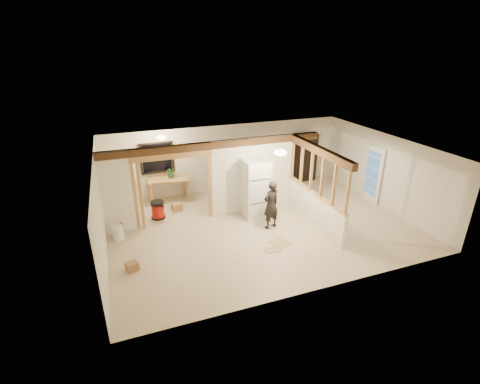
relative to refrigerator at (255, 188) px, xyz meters
name	(u,v)px	position (x,y,z in m)	size (l,w,h in m)	color
floor	(261,226)	(-0.12, -0.76, -0.95)	(9.00, 6.50, 0.01)	beige
ceiling	(263,148)	(-0.12, -0.76, 1.55)	(9.00, 6.50, 0.01)	white
wall_back	(227,158)	(-0.12, 2.49, 0.30)	(9.00, 0.01, 2.50)	silver
wall_front	(322,243)	(-0.12, -4.01, 0.30)	(9.00, 0.01, 2.50)	silver
wall_left	(100,212)	(-4.62, -0.76, 0.30)	(0.01, 6.50, 2.50)	silver
wall_right	(384,171)	(4.38, -0.76, 0.30)	(0.01, 6.50, 2.50)	silver
partition_left_stub	(117,193)	(-4.17, 0.44, 0.30)	(0.90, 0.12, 2.50)	white
partition_center	(253,175)	(0.08, 0.44, 0.30)	(2.80, 0.12, 2.50)	white
doorway_frame	(174,190)	(-2.52, 0.44, 0.15)	(2.46, 0.14, 2.20)	tan
header_beam_back	(217,145)	(-1.12, 0.44, 1.43)	(7.00, 0.18, 0.22)	#51331B
header_beam_right	(319,150)	(1.48, -1.16, 1.43)	(0.18, 3.30, 0.22)	#51331B
pony_wall	(314,209)	(1.48, -1.16, -0.45)	(0.12, 3.20, 1.00)	white
stud_partition	(317,174)	(1.48, -1.16, 0.71)	(0.14, 3.20, 1.32)	tan
window_back	(157,158)	(-2.72, 2.41, 0.60)	(1.12, 0.10, 1.10)	black
french_door	(373,174)	(4.30, -0.36, 0.05)	(0.12, 0.86, 2.00)	white
ceiling_dome_main	(280,152)	(0.18, -1.26, 1.53)	(0.36, 0.36, 0.16)	#FFEABF
ceiling_dome_util	(161,137)	(-2.62, 1.54, 1.53)	(0.32, 0.32, 0.14)	#FFEABF
hanging_bulb	(182,151)	(-2.12, 0.84, 1.23)	(0.07, 0.07, 0.07)	#FFD88C
refrigerator	(255,188)	(0.00, 0.00, 0.00)	(0.78, 0.76, 1.90)	white
woman	(271,205)	(0.12, -0.93, -0.18)	(0.56, 0.37, 1.53)	black
work_table	(169,190)	(-2.45, 2.10, -0.51)	(1.38, 0.69, 0.87)	tan
potted_plant	(171,172)	(-2.32, 2.13, 0.12)	(0.37, 0.32, 0.41)	#2A762F
shop_vac	(158,210)	(-3.02, 0.89, -0.65)	(0.46, 0.46, 0.60)	#A11109
bookshelf	(305,158)	(3.10, 2.26, 0.02)	(0.96, 0.32, 1.93)	black
bucket	(118,233)	(-4.30, -0.05, -0.74)	(0.33, 0.33, 0.41)	white
box_util_a	(177,207)	(-2.36, 1.22, -0.81)	(0.32, 0.27, 0.27)	#966F48
box_util_b	(124,224)	(-4.11, 0.57, -0.79)	(0.34, 0.34, 0.31)	#966F48
box_front	(132,267)	(-4.04, -1.77, -0.83)	(0.29, 0.23, 0.23)	#966F48
floor_panel_near	(280,242)	(0.02, -1.85, -0.94)	(0.50, 0.50, 0.02)	tan
floor_panel_far	(272,249)	(-0.37, -2.12, -0.94)	(0.43, 0.34, 0.01)	tan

